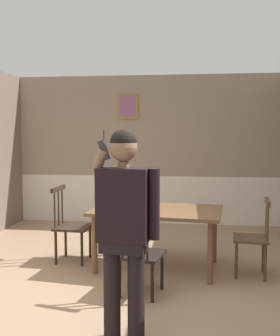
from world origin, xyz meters
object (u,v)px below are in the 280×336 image
object	(u,v)px
chair_at_table_head	(70,225)
dining_table	(157,216)
chair_near_window	(140,253)
person_figure	(125,220)
chair_by_doorway	(254,238)

from	to	relation	value
chair_at_table_head	dining_table	bearing A→B (deg)	86.27
chair_near_window	person_figure	bearing A→B (deg)	-78.76
chair_by_doorway	chair_at_table_head	bearing A→B (deg)	89.81
chair_by_doorway	person_figure	distance (m)	2.17
chair_by_doorway	person_figure	bearing A→B (deg)	148.58
dining_table	chair_near_window	xyz separation A→B (m)	(-0.11, -0.87, -0.22)
chair_at_table_head	chair_by_doorway	bearing A→B (deg)	86.21
chair_by_doorway	chair_at_table_head	distance (m)	2.37
chair_near_window	chair_at_table_head	world-z (taller)	chair_at_table_head
dining_table	person_figure	distance (m)	1.83
dining_table	chair_near_window	bearing A→B (deg)	-97.44
chair_at_table_head	person_figure	distance (m)	2.27
dining_table	person_figure	size ratio (longest dim) A/B	0.98
dining_table	person_figure	world-z (taller)	person_figure
chair_by_doorway	chair_at_table_head	size ratio (longest dim) A/B	0.93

